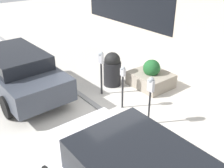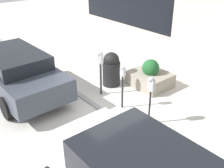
{
  "view_description": "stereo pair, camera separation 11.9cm",
  "coord_description": "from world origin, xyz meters",
  "views": [
    {
      "loc": [
        -5.06,
        3.88,
        4.16
      ],
      "look_at": [
        0.0,
        -0.15,
        0.87
      ],
      "focal_mm": 42.0,
      "sensor_mm": 36.0,
      "label": 1
    },
    {
      "loc": [
        -4.98,
        3.97,
        4.16
      ],
      "look_at": [
        0.0,
        -0.15,
        0.87
      ],
      "focal_mm": 42.0,
      "sensor_mm": 36.0,
      "label": 2
    }
  ],
  "objects": [
    {
      "name": "trash_bin",
      "position": [
        1.32,
        -1.21,
        0.58
      ],
      "size": [
        0.6,
        0.6,
        1.17
      ],
      "color": "black",
      "rests_on": "ground_plane"
    },
    {
      "name": "building_facade",
      "position": [
        0.0,
        -4.47,
        2.15
      ],
      "size": [
        19.0,
        0.17,
        4.28
      ],
      "color": "beige",
      "rests_on": "ground_plane"
    },
    {
      "name": "parking_meter_nearest",
      "position": [
        -1.11,
        -0.51,
        1.06
      ],
      "size": [
        0.18,
        0.16,
        1.39
      ],
      "color": "#232326",
      "rests_on": "ground_plane"
    },
    {
      "name": "planter_box",
      "position": [
        0.42,
        -2.18,
        0.33
      ],
      "size": [
        1.32,
        1.16,
        0.95
      ],
      "color": "gray",
      "rests_on": "ground_plane"
    },
    {
      "name": "ground_plane",
      "position": [
        0.0,
        0.0,
        0.0
      ],
      "size": [
        40.0,
        40.0,
        0.0
      ],
      "primitive_type": "plane",
      "color": "beige"
    },
    {
      "name": "curb_strip",
      "position": [
        0.0,
        0.08,
        0.02
      ],
      "size": [
        19.0,
        0.16,
        0.04
      ],
      "color": "gray",
      "rests_on": "ground_plane"
    },
    {
      "name": "parking_meter_middle",
      "position": [
        1.01,
        -0.52,
        1.04
      ],
      "size": [
        0.18,
        0.15,
        1.46
      ],
      "color": "#232326",
      "rests_on": "ground_plane"
    },
    {
      "name": "parked_car_middle",
      "position": [
        2.98,
        1.51,
        0.76
      ],
      "size": [
        4.78,
        1.85,
        1.41
      ],
      "rotation": [
        0.0,
        0.0,
        0.02
      ],
      "color": "#383D47",
      "rests_on": "ground_plane"
    },
    {
      "name": "parking_meter_second",
      "position": [
        -0.05,
        -0.5,
        0.94
      ],
      "size": [
        0.15,
        0.13,
        1.33
      ],
      "color": "#232326",
      "rests_on": "ground_plane"
    }
  ]
}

